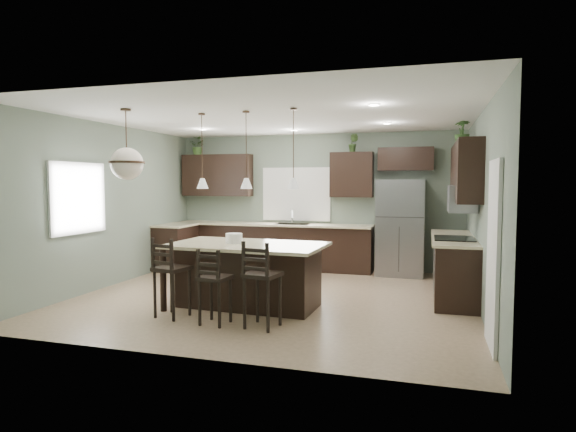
# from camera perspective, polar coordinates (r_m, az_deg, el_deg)

# --- Properties ---
(ground) EXTENTS (6.00, 6.00, 0.00)m
(ground) POSITION_cam_1_polar(r_m,az_deg,el_deg) (7.67, -1.58, -9.55)
(ground) COLOR #9E8466
(ground) RESTS_ON ground
(pantry_door) EXTENTS (0.04, 0.82, 2.04)m
(pantry_door) POSITION_cam_1_polar(r_m,az_deg,el_deg) (5.63, 23.15, -4.24)
(pantry_door) COLOR white
(pantry_door) RESTS_ON ground
(window_back) EXTENTS (1.35, 0.02, 1.00)m
(window_back) POSITION_cam_1_polar(r_m,az_deg,el_deg) (10.19, 1.00, 2.62)
(window_back) COLOR white
(window_back) RESTS_ON room_shell
(window_left) EXTENTS (0.02, 1.10, 1.00)m
(window_left) POSITION_cam_1_polar(r_m,az_deg,el_deg) (8.22, -23.67, 1.95)
(window_left) COLOR white
(window_left) RESTS_ON room_shell
(left_return_cabs) EXTENTS (0.60, 0.90, 0.90)m
(left_return_cabs) POSITION_cam_1_polar(r_m,az_deg,el_deg) (10.20, -13.17, -3.69)
(left_return_cabs) COLOR black
(left_return_cabs) RESTS_ON ground
(left_return_countertop) EXTENTS (0.66, 0.96, 0.04)m
(left_return_countertop) POSITION_cam_1_polar(r_m,az_deg,el_deg) (10.14, -13.12, -1.06)
(left_return_countertop) COLOR beige
(left_return_countertop) RESTS_ON left_return_cabs
(back_lower_cabs) EXTENTS (4.20, 0.60, 0.90)m
(back_lower_cabs) POSITION_cam_1_polar(r_m,az_deg,el_deg) (10.14, -1.89, -3.63)
(back_lower_cabs) COLOR black
(back_lower_cabs) RESTS_ON ground
(back_countertop) EXTENTS (4.20, 0.66, 0.04)m
(back_countertop) POSITION_cam_1_polar(r_m,az_deg,el_deg) (10.07, -1.93, -0.99)
(back_countertop) COLOR beige
(back_countertop) RESTS_ON back_lower_cabs
(sink_inset) EXTENTS (0.70, 0.45, 0.01)m
(sink_inset) POSITION_cam_1_polar(r_m,az_deg,el_deg) (9.93, 0.53, -0.97)
(sink_inset) COLOR gray
(sink_inset) RESTS_ON back_countertop
(faucet) EXTENTS (0.02, 0.02, 0.28)m
(faucet) POSITION_cam_1_polar(r_m,az_deg,el_deg) (9.89, 0.49, -0.15)
(faucet) COLOR silver
(faucet) RESTS_ON back_countertop
(back_upper_left) EXTENTS (1.55, 0.34, 0.90)m
(back_upper_left) POSITION_cam_1_polar(r_m,az_deg,el_deg) (10.65, -8.37, 4.79)
(back_upper_left) COLOR black
(back_upper_left) RESTS_ON room_shell
(back_upper_right) EXTENTS (0.85, 0.34, 0.90)m
(back_upper_right) POSITION_cam_1_polar(r_m,az_deg,el_deg) (9.79, 7.58, 4.87)
(back_upper_right) COLOR black
(back_upper_right) RESTS_ON room_shell
(fridge_header) EXTENTS (1.05, 0.34, 0.45)m
(fridge_header) POSITION_cam_1_polar(r_m,az_deg,el_deg) (9.69, 13.78, 6.57)
(fridge_header) COLOR black
(fridge_header) RESTS_ON room_shell
(right_lower_cabs) EXTENTS (0.60, 2.35, 0.90)m
(right_lower_cabs) POSITION_cam_1_polar(r_m,az_deg,el_deg) (8.09, 19.07, -5.80)
(right_lower_cabs) COLOR black
(right_lower_cabs) RESTS_ON ground
(right_countertop) EXTENTS (0.66, 2.35, 0.04)m
(right_countertop) POSITION_cam_1_polar(r_m,az_deg,el_deg) (8.02, 19.00, -2.49)
(right_countertop) COLOR beige
(right_countertop) RESTS_ON right_lower_cabs
(cooktop) EXTENTS (0.58, 0.75, 0.02)m
(cooktop) POSITION_cam_1_polar(r_m,az_deg,el_deg) (7.75, 19.10, -2.53)
(cooktop) COLOR black
(cooktop) RESTS_ON right_countertop
(wall_oven_front) EXTENTS (0.01, 0.72, 0.60)m
(wall_oven_front) POSITION_cam_1_polar(r_m,az_deg,el_deg) (7.81, 16.91, -6.10)
(wall_oven_front) COLOR gray
(wall_oven_front) RESTS_ON right_lower_cabs
(right_upper_cabs) EXTENTS (0.34, 2.35, 0.90)m
(right_upper_cabs) POSITION_cam_1_polar(r_m,az_deg,el_deg) (7.98, 20.25, 4.86)
(right_upper_cabs) COLOR black
(right_upper_cabs) RESTS_ON room_shell
(microwave) EXTENTS (0.40, 0.75, 0.40)m
(microwave) POSITION_cam_1_polar(r_m,az_deg,el_deg) (7.71, 19.94, 1.93)
(microwave) COLOR gray
(microwave) RESTS_ON right_upper_cabs
(refrigerator) EXTENTS (0.90, 0.74, 1.85)m
(refrigerator) POSITION_cam_1_polar(r_m,az_deg,el_deg) (9.55, 13.18, -1.34)
(refrigerator) COLOR gray
(refrigerator) RESTS_ON ground
(kitchen_island) EXTENTS (2.25, 1.35, 0.92)m
(kitchen_island) POSITION_cam_1_polar(r_m,az_deg,el_deg) (6.96, -4.89, -7.06)
(kitchen_island) COLOR black
(kitchen_island) RESTS_ON ground
(serving_dish) EXTENTS (0.24, 0.24, 0.14)m
(serving_dish) POSITION_cam_1_polar(r_m,az_deg,el_deg) (6.96, -6.42, -2.63)
(serving_dish) COLOR silver
(serving_dish) RESTS_ON kitchen_island
(bar_stool_left) EXTENTS (0.47, 0.47, 1.08)m
(bar_stool_left) POSITION_cam_1_polar(r_m,az_deg,el_deg) (6.62, -13.58, -7.07)
(bar_stool_left) COLOR black
(bar_stool_left) RESTS_ON ground
(bar_stool_center) EXTENTS (0.39, 0.39, 0.98)m
(bar_stool_center) POSITION_cam_1_polar(r_m,az_deg,el_deg) (6.20, -8.64, -8.23)
(bar_stool_center) COLOR black
(bar_stool_center) RESTS_ON ground
(bar_stool_right) EXTENTS (0.46, 0.46, 1.09)m
(bar_stool_right) POSITION_cam_1_polar(r_m,az_deg,el_deg) (5.98, -3.04, -8.08)
(bar_stool_right) COLOR black
(bar_stool_right) RESTS_ON ground
(pendant_left) EXTENTS (0.17, 0.17, 1.10)m
(pendant_left) POSITION_cam_1_polar(r_m,az_deg,el_deg) (7.16, -10.15, 7.58)
(pendant_left) COLOR white
(pendant_left) RESTS_ON room_shell
(pendant_center) EXTENTS (0.17, 0.17, 1.10)m
(pendant_center) POSITION_cam_1_polar(r_m,az_deg,el_deg) (6.84, -4.98, 7.79)
(pendant_center) COLOR white
(pendant_center) RESTS_ON room_shell
(pendant_right) EXTENTS (0.17, 0.17, 1.10)m
(pendant_right) POSITION_cam_1_polar(r_m,az_deg,el_deg) (6.59, 0.64, 7.95)
(pendant_right) COLOR silver
(pendant_right) RESTS_ON room_shell
(chandelier) EXTENTS (0.48, 0.48, 0.97)m
(chandelier) POSITION_cam_1_polar(r_m,az_deg,el_deg) (6.99, -18.61, 8.04)
(chandelier) COLOR beige
(chandelier) RESTS_ON room_shell
(plant_back_left) EXTENTS (0.38, 0.34, 0.38)m
(plant_back_left) POSITION_cam_1_polar(r_m,az_deg,el_deg) (10.84, -10.60, 8.15)
(plant_back_left) COLOR #3A5A27
(plant_back_left) RESTS_ON back_upper_left
(plant_back_right) EXTENTS (0.23, 0.20, 0.36)m
(plant_back_right) POSITION_cam_1_polar(r_m,az_deg,el_deg) (9.78, 7.75, 8.56)
(plant_back_right) COLOR #324E22
(plant_back_right) RESTS_ON back_upper_right
(plant_right_wall) EXTENTS (0.33, 0.33, 0.45)m
(plant_right_wall) POSITION_cam_1_polar(r_m,az_deg,el_deg) (8.51, 19.93, 9.35)
(plant_right_wall) COLOR #335926
(plant_right_wall) RESTS_ON right_upper_cabs
(room_shell) EXTENTS (6.00, 6.00, 6.00)m
(room_shell) POSITION_cam_1_polar(r_m,az_deg,el_deg) (7.45, -1.61, 3.25)
(room_shell) COLOR slate
(room_shell) RESTS_ON ground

